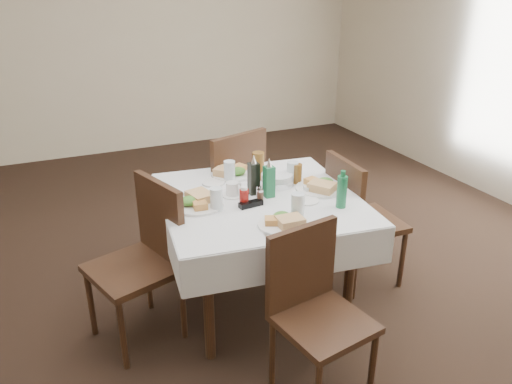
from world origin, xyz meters
TOP-DOWN VIEW (x-y plane):
  - ground_plane at (0.00, 0.00)m, footprint 7.00×7.00m
  - room_shell at (0.00, 0.00)m, footprint 6.04×7.04m
  - dining_table at (0.18, -0.06)m, footprint 1.30×1.30m
  - chair_north at (0.23, 0.59)m, footprint 0.60×0.60m
  - chair_south at (0.13, -0.81)m, footprint 0.48×0.48m
  - chair_east at (0.87, -0.09)m, footprint 0.45×0.45m
  - chair_west at (-0.54, -0.05)m, footprint 0.57×0.57m
  - meal_north at (0.16, 0.35)m, footprint 0.29×0.29m
  - meal_south at (0.14, -0.46)m, footprint 0.27×0.27m
  - meal_east at (0.57, -0.11)m, footprint 0.30×0.30m
  - meal_west at (-0.21, -0.02)m, footprint 0.30×0.30m
  - side_plate_a at (-0.01, 0.26)m, footprint 0.15×0.15m
  - side_plate_b at (0.41, -0.23)m, footprint 0.14×0.14m
  - water_n at (0.10, 0.26)m, footprint 0.07×0.07m
  - water_s at (0.26, -0.39)m, footprint 0.07×0.07m
  - water_e at (0.47, 0.08)m, footprint 0.07×0.07m
  - water_w at (-0.12, -0.12)m, footprint 0.07×0.07m
  - iced_tea_a at (0.31, 0.27)m, footprint 0.08×0.08m
  - iced_tea_b at (0.49, 0.05)m, footprint 0.06×0.06m
  - bread_basket at (0.36, 0.08)m, footprint 0.22×0.22m
  - oil_cruet_dark at (0.17, 0.01)m, footprint 0.06×0.06m
  - oil_cruet_green at (0.23, -0.07)m, footprint 0.06×0.06m
  - ketchup_bottle at (0.05, -0.13)m, footprint 0.05×0.05m
  - salt_shaker at (0.18, -0.05)m, footprint 0.03×0.03m
  - pepper_shaker at (0.15, -0.14)m, footprint 0.04×0.04m
  - coffee_mug at (0.03, 0.02)m, footprint 0.13×0.12m
  - sunglasses at (0.07, -0.16)m, footprint 0.15×0.06m
  - green_bottle at (0.55, -0.38)m, footprint 0.06×0.06m
  - sugar_caddy at (0.50, -0.12)m, footprint 0.08×0.05m
  - cutlery_n at (0.34, 0.35)m, footprint 0.09×0.16m
  - cutlery_s at (0.02, -0.49)m, footprint 0.06×0.16m
  - cutlery_e at (0.56, -0.19)m, footprint 0.18×0.11m
  - cutlery_w at (-0.23, 0.14)m, footprint 0.20×0.08m

SIDE VIEW (x-z plane):
  - ground_plane at x=0.00m, z-range 0.00..0.00m
  - chair_south at x=0.13m, z-range 0.06..0.94m
  - chair_east at x=0.87m, z-range 0.07..0.99m
  - chair_west at x=-0.54m, z-range 0.07..1.02m
  - chair_north at x=0.23m, z-range 0.07..1.07m
  - dining_table at x=0.18m, z-range 0.29..1.05m
  - cutlery_s at x=0.02m, z-range 0.76..0.77m
  - cutlery_n at x=0.34m, z-range 0.76..0.77m
  - cutlery_e at x=0.56m, z-range 0.76..0.77m
  - cutlery_w at x=-0.23m, z-range 0.76..0.77m
  - side_plate_b at x=0.41m, z-range 0.76..0.77m
  - side_plate_a at x=-0.01m, z-range 0.76..0.77m
  - sunglasses at x=0.07m, z-range 0.76..0.79m
  - sugar_caddy at x=0.50m, z-range 0.76..0.80m
  - meal_south at x=0.14m, z-range 0.76..0.81m
  - meal_north at x=0.16m, z-range 0.76..0.82m
  - meal_east at x=0.57m, z-range 0.76..0.82m
  - meal_west at x=-0.21m, z-range 0.76..0.82m
  - salt_shaker at x=0.18m, z-range 0.76..0.83m
  - bread_basket at x=0.36m, z-range 0.76..0.83m
  - coffee_mug at x=0.03m, z-range 0.76..0.85m
  - pepper_shaker at x=0.15m, z-range 0.76..0.85m
  - ketchup_bottle at x=0.05m, z-range 0.76..0.88m
  - iced_tea_b at x=0.49m, z-range 0.76..0.89m
  - water_w at x=-0.12m, z-range 0.76..0.90m
  - water_e at x=0.47m, z-range 0.76..0.90m
  - water_n at x=0.10m, z-range 0.76..0.90m
  - water_s at x=0.26m, z-range 0.76..0.90m
  - iced_tea_a at x=0.31m, z-range 0.76..0.93m
  - green_bottle at x=0.55m, z-range 0.75..0.97m
  - oil_cruet_green at x=0.23m, z-range 0.74..0.99m
  - oil_cruet_dark at x=0.17m, z-range 0.74..1.00m
  - room_shell at x=0.00m, z-range 0.31..3.11m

